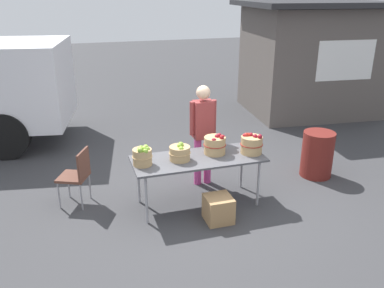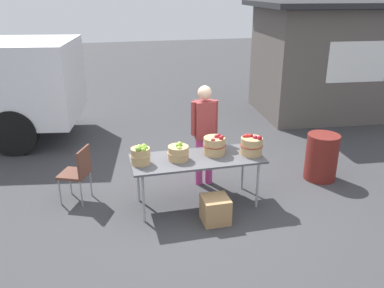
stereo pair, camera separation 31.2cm
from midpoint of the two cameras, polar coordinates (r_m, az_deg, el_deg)
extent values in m
plane|color=#38383A|center=(6.10, 2.17, -8.48)|extent=(40.00, 40.00, 0.00)
cube|color=#4C4C51|center=(5.77, 2.27, -2.13)|extent=(1.90, 0.76, 0.03)
cylinder|color=#99999E|center=(5.51, -5.30, -7.74)|extent=(0.04, 0.04, 0.72)
cylinder|color=#99999E|center=(5.95, 10.78, -5.76)|extent=(0.04, 0.04, 0.72)
cylinder|color=#99999E|center=(6.04, -6.20, -5.05)|extent=(0.04, 0.04, 0.72)
cylinder|color=#99999E|center=(6.44, 8.60, -3.43)|extent=(0.04, 0.04, 0.72)
cylinder|color=tan|center=(5.55, -5.73, -1.73)|extent=(0.26, 0.26, 0.23)
torus|color=tan|center=(5.55, -5.73, -1.62)|extent=(0.28, 0.28, 0.01)
sphere|color=#8CB738|center=(5.51, -5.39, -0.54)|extent=(0.08, 0.08, 0.08)
sphere|color=#7AA833|center=(5.52, -5.89, -0.44)|extent=(0.07, 0.07, 0.07)
sphere|color=#7AA833|center=(5.41, -6.06, -0.76)|extent=(0.07, 0.07, 0.07)
sphere|color=#7AA833|center=(5.50, -4.99, -0.62)|extent=(0.07, 0.07, 0.07)
sphere|color=#7AA833|center=(5.43, -5.31, -0.93)|extent=(0.08, 0.08, 0.08)
sphere|color=#9EC647|center=(5.47, -6.07, -0.55)|extent=(0.07, 0.07, 0.07)
sphere|color=#8CB738|center=(5.52, -5.23, -0.33)|extent=(0.08, 0.08, 0.08)
cylinder|color=tan|center=(5.66, -0.38, -1.29)|extent=(0.29, 0.29, 0.20)
torus|color=tan|center=(5.66, -0.38, -1.19)|extent=(0.31, 0.31, 0.01)
sphere|color=#7AA833|center=(5.63, -0.33, -0.32)|extent=(0.07, 0.07, 0.07)
sphere|color=#7AA833|center=(5.62, -0.41, -0.23)|extent=(0.07, 0.07, 0.07)
sphere|color=#8CB738|center=(5.54, -0.19, -0.70)|extent=(0.08, 0.08, 0.08)
sphere|color=#7AA833|center=(5.65, -0.18, -0.09)|extent=(0.08, 0.08, 0.08)
sphere|color=#7AA833|center=(5.70, -0.24, 0.02)|extent=(0.07, 0.07, 0.07)
cylinder|color=tan|center=(5.86, 4.71, -0.27)|extent=(0.31, 0.31, 0.26)
torus|color=maroon|center=(5.86, 4.71, -0.15)|extent=(0.33, 0.33, 0.01)
sphere|color=maroon|center=(5.82, 5.05, 1.00)|extent=(0.07, 0.07, 0.07)
sphere|color=maroon|center=(5.71, 4.57, 0.43)|extent=(0.07, 0.07, 0.07)
sphere|color=maroon|center=(5.76, 5.70, 0.86)|extent=(0.07, 0.07, 0.07)
sphere|color=maroon|center=(5.84, 5.40, 1.14)|extent=(0.07, 0.07, 0.07)
sphere|color=maroon|center=(5.86, 5.90, 0.89)|extent=(0.07, 0.07, 0.07)
cylinder|color=tan|center=(5.92, 9.95, -0.31)|extent=(0.31, 0.31, 0.26)
torus|color=maroon|center=(5.92, 9.96, -0.19)|extent=(0.33, 0.33, 0.01)
sphere|color=maroon|center=(5.83, 11.13, 0.85)|extent=(0.07, 0.07, 0.07)
sphere|color=maroon|center=(5.89, 9.01, 1.01)|extent=(0.07, 0.07, 0.07)
sphere|color=maroon|center=(5.87, 10.47, 0.88)|extent=(0.07, 0.07, 0.07)
sphere|color=#B22319|center=(5.92, 9.56, 1.06)|extent=(0.08, 0.08, 0.08)
sphere|color=#B22319|center=(5.91, 9.21, 1.06)|extent=(0.08, 0.08, 0.08)
sphere|color=maroon|center=(5.92, 9.88, 1.13)|extent=(0.07, 0.07, 0.07)
cylinder|color=#CC3F8C|center=(6.56, 3.78, -2.35)|extent=(0.12, 0.12, 0.80)
cylinder|color=#CC3F8C|center=(6.51, 2.38, -2.50)|extent=(0.12, 0.12, 0.80)
cube|color=maroon|center=(6.28, 3.21, 3.45)|extent=(0.30, 0.22, 0.60)
sphere|color=beige|center=(6.17, 3.29, 7.28)|extent=(0.22, 0.22, 0.22)
cylinder|color=maroon|center=(6.33, 4.74, 3.86)|extent=(0.08, 0.08, 0.54)
cylinder|color=maroon|center=(6.22, 1.67, 3.63)|extent=(0.08, 0.08, 0.54)
cube|color=silver|center=(8.97, -20.92, 8.47)|extent=(2.13, 2.38, 1.60)
cube|color=black|center=(8.70, -15.74, 10.87)|extent=(0.34, 1.75, 0.80)
cylinder|color=black|center=(10.08, -19.77, 5.20)|extent=(0.93, 0.43, 0.90)
cylinder|color=black|center=(8.34, -22.97, 1.56)|extent=(0.93, 0.43, 0.90)
cube|color=#59514C|center=(10.77, 18.87, 10.94)|extent=(3.21, 2.67, 2.60)
cube|color=#262628|center=(10.64, 19.79, 18.25)|extent=(3.76, 3.22, 0.12)
cube|color=white|center=(9.83, 23.31, 10.65)|extent=(1.40, 0.17, 0.90)
cube|color=brown|center=(6.20, -15.03, -4.15)|extent=(0.53, 0.53, 0.04)
cube|color=brown|center=(6.04, -13.67, -2.42)|extent=(0.19, 0.38, 0.40)
cylinder|color=gray|center=(6.50, -15.58, -5.21)|extent=(0.02, 0.02, 0.42)
cylinder|color=gray|center=(6.24, -16.90, -6.56)|extent=(0.02, 0.02, 0.42)
cylinder|color=gray|center=(6.37, -12.80, -5.52)|extent=(0.02, 0.02, 0.42)
cylinder|color=gray|center=(6.10, -14.02, -6.92)|extent=(0.02, 0.02, 0.42)
cylinder|color=maroon|center=(7.09, 19.14, -1.76)|extent=(0.53, 0.53, 0.78)
cube|color=#A87F51|center=(5.60, 4.96, -9.28)|extent=(0.36, 0.36, 0.36)
camera|label=1|loc=(0.16, -88.51, 0.58)|focal=37.53mm
camera|label=2|loc=(0.16, 91.49, -0.58)|focal=37.53mm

